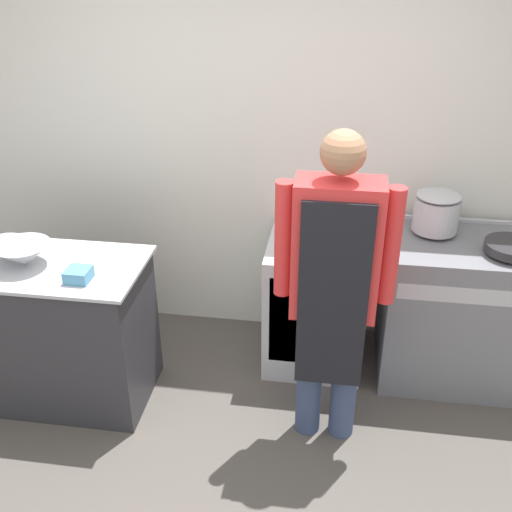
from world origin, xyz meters
name	(u,v)px	position (x,y,z in m)	size (l,w,h in m)	color
wall_back	(264,142)	(0.00, 1.75, 1.35)	(8.00, 0.05, 2.70)	silver
prep_counter	(49,330)	(-1.15, 0.81, 0.45)	(1.19, 0.62, 0.90)	#2D2D33
stove	(460,310)	(1.27, 1.36, 0.46)	(0.94, 0.64, 0.94)	slate
fridge_unit	(315,302)	(0.38, 1.39, 0.42)	(0.61, 0.63, 0.84)	silver
person_cook	(334,280)	(0.49, 0.70, 0.99)	(0.60, 0.24, 1.75)	#38476B
mixing_bowl	(23,255)	(-1.20, 0.78, 0.96)	(0.31, 0.31, 0.13)	#B2B5BC
small_bowl	(6,247)	(-1.36, 0.89, 0.94)	(0.20, 0.20, 0.09)	#B2B5BC
plastic_tub	(78,275)	(-0.84, 0.67, 0.93)	(0.12, 0.12, 0.07)	teal
stock_pot	(437,211)	(1.06, 1.47, 1.07)	(0.27, 0.27, 0.24)	#B2B5BC
saute_pan	(512,247)	(1.46, 1.25, 0.97)	(0.30, 0.30, 0.05)	#262628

